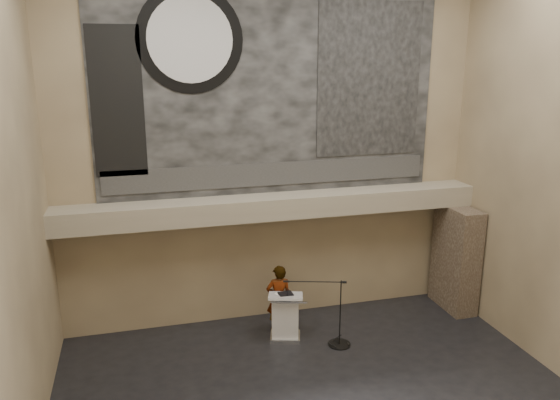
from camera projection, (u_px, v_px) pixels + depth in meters
name	position (u px, v px, depth m)	size (l,w,h in m)	color
wall_back	(271.00, 148.00, 12.83)	(10.00, 0.02, 8.50)	#79674D
wall_front	(470.00, 280.00, 5.36)	(10.00, 0.02, 8.50)	#79674D
wall_left	(2.00, 209.00, 7.84)	(0.02, 8.00, 8.50)	#79674D
soffit	(276.00, 206.00, 12.79)	(10.00, 0.80, 0.50)	gray
sprinkler_left	(208.00, 223.00, 12.41)	(0.04, 0.04, 0.06)	#B2893D
sprinkler_right	(351.00, 212.00, 13.29)	(0.04, 0.04, 0.06)	#B2893D
banner	(271.00, 86.00, 12.42)	(8.00, 0.05, 5.00)	black
banner_text_strip	(272.00, 174.00, 12.92)	(7.76, 0.02, 0.55)	#2E2E2E
banner_clock_rim	(190.00, 39.00, 11.67)	(2.30, 2.30, 0.02)	black
banner_clock_face	(190.00, 39.00, 11.65)	(1.84, 1.84, 0.02)	silver
banner_building_print	(369.00, 80.00, 12.96)	(2.60, 0.02, 3.60)	black
banner_brick_print	(117.00, 103.00, 11.61)	(1.10, 0.02, 3.20)	black
stone_pier	(456.00, 258.00, 13.95)	(0.60, 1.40, 2.70)	#433529
lectern	(285.00, 316.00, 12.56)	(0.90, 0.75, 1.14)	silver
binder	(286.00, 294.00, 12.41)	(0.32, 0.25, 0.04)	black
papers	(281.00, 295.00, 12.41)	(0.21, 0.29, 0.01)	white
speaker_person	(279.00, 299.00, 12.84)	(0.60, 0.40, 1.66)	beige
mic_stand	(337.00, 335.00, 12.35)	(1.49, 0.64, 1.58)	black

